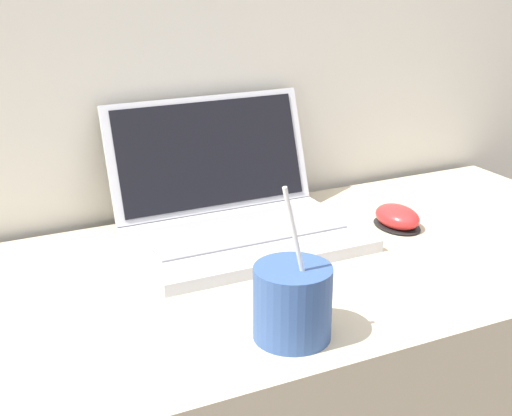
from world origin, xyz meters
The scene contains 3 objects.
laptop centered at (0.00, 0.43, 0.80)m, with size 0.37×0.32×0.22m.
drink_cup centered at (-0.08, 0.09, 0.80)m, with size 0.10×0.10×0.21m.
computer_mouse centered at (0.27, 0.34, 0.77)m, with size 0.07×0.10×0.04m.
Camera 1 is at (-0.46, -0.61, 1.22)m, focal length 50.00 mm.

